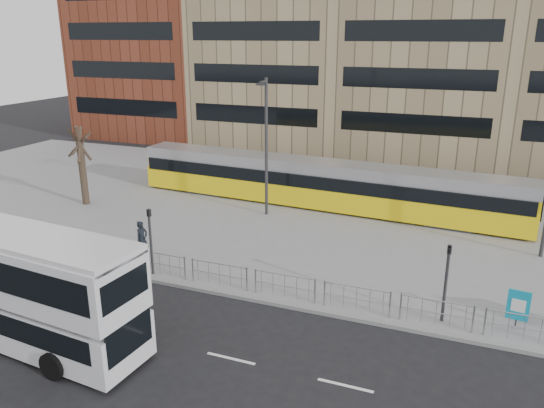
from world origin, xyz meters
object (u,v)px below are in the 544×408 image
(double_decker_bus, at_px, (12,281))
(lamp_post_west, at_px, (266,142))
(traffic_light_west, at_px, (150,233))
(tram, at_px, (320,184))
(pedestrian, at_px, (142,239))
(bare_tree, at_px, (77,123))
(traffic_light_east, at_px, (447,273))
(ad_panel, at_px, (518,306))

(double_decker_bus, xyz_separation_m, lamp_post_west, (3.35, 15.71, 2.29))
(double_decker_bus, xyz_separation_m, traffic_light_west, (1.67, 6.09, -0.15))
(tram, bearing_deg, double_decker_bus, -104.14)
(pedestrian, height_order, lamp_post_west, lamp_post_west)
(bare_tree, bearing_deg, traffic_light_west, -36.50)
(tram, relative_size, traffic_light_west, 8.06)
(pedestrian, bearing_deg, traffic_light_west, -122.35)
(traffic_light_east, bearing_deg, ad_panel, 8.10)
(traffic_light_west, distance_m, lamp_post_west, 10.06)
(ad_panel, relative_size, traffic_light_west, 0.48)
(lamp_post_west, bearing_deg, pedestrian, -111.65)
(pedestrian, relative_size, lamp_post_west, 0.23)
(tram, distance_m, lamp_post_west, 4.75)
(ad_panel, distance_m, bare_tree, 26.24)
(pedestrian, bearing_deg, ad_panel, -80.04)
(traffic_light_west, xyz_separation_m, lamp_post_west, (1.68, 9.61, 2.44))
(tram, xyz_separation_m, lamp_post_west, (-2.54, -2.72, 2.95))
(ad_panel, height_order, lamp_post_west, lamp_post_west)
(ad_panel, bearing_deg, traffic_light_east, -160.07)
(lamp_post_west, bearing_deg, tram, 46.97)
(lamp_post_west, height_order, bare_tree, lamp_post_west)
(double_decker_bus, height_order, pedestrian, double_decker_bus)
(pedestrian, relative_size, traffic_light_west, 0.59)
(tram, bearing_deg, lamp_post_west, -129.45)
(ad_panel, bearing_deg, pedestrian, -173.45)
(traffic_light_east, height_order, bare_tree, bare_tree)
(traffic_light_east, bearing_deg, bare_tree, 159.37)
(ad_panel, bearing_deg, bare_tree, 174.02)
(double_decker_bus, distance_m, ad_panel, 18.35)
(double_decker_bus, distance_m, pedestrian, 7.68)
(tram, bearing_deg, bare_tree, -156.89)
(ad_panel, xyz_separation_m, bare_tree, (-25.10, 6.29, 4.35))
(double_decker_bus, relative_size, pedestrian, 5.85)
(ad_panel, height_order, bare_tree, bare_tree)
(double_decker_bus, xyz_separation_m, ad_panel, (16.86, 7.13, -1.26))
(double_decker_bus, distance_m, tram, 19.36)
(double_decker_bus, distance_m, traffic_light_east, 15.72)
(tram, relative_size, ad_panel, 16.85)
(ad_panel, distance_m, traffic_light_west, 15.27)
(double_decker_bus, distance_m, bare_tree, 16.05)
(traffic_light_east, xyz_separation_m, bare_tree, (-22.50, 6.84, 3.24))
(traffic_light_west, bearing_deg, double_decker_bus, -98.83)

